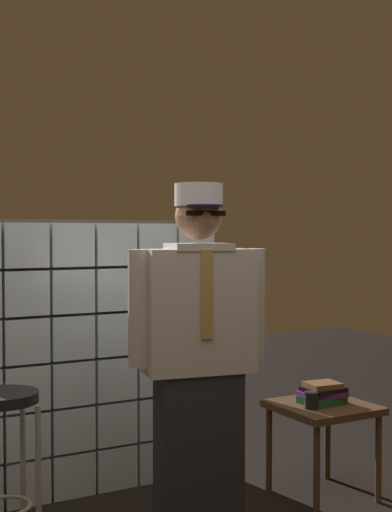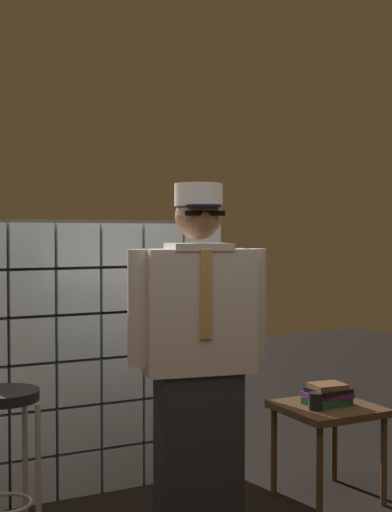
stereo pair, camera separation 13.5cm
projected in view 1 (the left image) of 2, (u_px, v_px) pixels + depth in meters
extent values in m
cube|color=silver|center=(27.00, 483.00, 3.92)|extent=(0.25, 0.08, 0.25)
cube|color=silver|center=(73.00, 475.00, 4.05)|extent=(0.25, 0.08, 0.25)
cube|color=silver|center=(116.00, 467.00, 4.18)|extent=(0.25, 0.08, 0.25)
cube|color=silver|center=(156.00, 460.00, 4.31)|extent=(0.25, 0.08, 0.25)
cube|color=silver|center=(194.00, 454.00, 4.44)|extent=(0.25, 0.08, 0.25)
cube|color=silver|center=(27.00, 436.00, 3.91)|extent=(0.25, 0.08, 0.25)
cube|color=silver|center=(73.00, 429.00, 4.04)|extent=(0.25, 0.08, 0.25)
cube|color=silver|center=(116.00, 423.00, 4.17)|extent=(0.25, 0.08, 0.25)
cube|color=silver|center=(156.00, 418.00, 4.30)|extent=(0.25, 0.08, 0.25)
cube|color=silver|center=(194.00, 412.00, 4.43)|extent=(0.25, 0.08, 0.25)
cube|color=silver|center=(27.00, 388.00, 3.90)|extent=(0.25, 0.08, 0.25)
cube|color=silver|center=(73.00, 383.00, 4.03)|extent=(0.25, 0.08, 0.25)
cube|color=silver|center=(115.00, 379.00, 4.16)|extent=(0.25, 0.08, 0.25)
cube|color=silver|center=(156.00, 374.00, 4.29)|extent=(0.25, 0.08, 0.25)
cube|color=silver|center=(194.00, 370.00, 4.42)|extent=(0.25, 0.08, 0.25)
cube|color=silver|center=(26.00, 341.00, 3.89)|extent=(0.25, 0.08, 0.25)
cube|color=silver|center=(72.00, 337.00, 4.02)|extent=(0.25, 0.08, 0.25)
cube|color=silver|center=(115.00, 334.00, 4.15)|extent=(0.25, 0.08, 0.25)
cube|color=silver|center=(156.00, 331.00, 4.28)|extent=(0.25, 0.08, 0.25)
cube|color=silver|center=(194.00, 328.00, 4.41)|extent=(0.25, 0.08, 0.25)
cube|color=silver|center=(26.00, 293.00, 3.88)|extent=(0.25, 0.08, 0.25)
cube|color=silver|center=(72.00, 291.00, 4.01)|extent=(0.25, 0.08, 0.25)
cube|color=silver|center=(115.00, 289.00, 4.14)|extent=(0.25, 0.08, 0.25)
cube|color=silver|center=(156.00, 288.00, 4.27)|extent=(0.25, 0.08, 0.25)
cube|color=silver|center=(194.00, 286.00, 4.40)|extent=(0.25, 0.08, 0.25)
cube|color=silver|center=(26.00, 245.00, 3.87)|extent=(0.25, 0.08, 0.25)
cube|color=silver|center=(72.00, 245.00, 4.00)|extent=(0.25, 0.08, 0.25)
cube|color=silver|center=(115.00, 244.00, 4.13)|extent=(0.25, 0.08, 0.25)
cube|color=silver|center=(156.00, 244.00, 4.26)|extent=(0.25, 0.08, 0.25)
cube|color=silver|center=(194.00, 244.00, 4.39)|extent=(0.25, 0.08, 0.25)
cube|color=#4C4438|center=(91.00, 357.00, 4.14)|extent=(1.62, 0.02, 1.62)
cube|color=#28282D|center=(199.00, 458.00, 3.42)|extent=(0.43, 0.27, 0.84)
cube|color=silver|center=(199.00, 311.00, 3.40)|extent=(0.56, 0.32, 0.60)
cube|color=tan|center=(207.00, 294.00, 3.28)|extent=(0.06, 0.02, 0.42)
cube|color=silver|center=(199.00, 247.00, 3.39)|extent=(0.33, 0.29, 0.04)
sphere|color=#A87A5B|center=(199.00, 216.00, 3.38)|extent=(0.23, 0.23, 0.23)
ellipsoid|color=black|center=(202.00, 224.00, 3.34)|extent=(0.16, 0.10, 0.10)
cube|color=black|center=(206.00, 213.00, 3.28)|extent=(0.19, 0.05, 0.02)
cylinder|color=#191E47|center=(205.00, 206.00, 3.30)|extent=(0.20, 0.20, 0.01)
cylinder|color=white|center=(199.00, 195.00, 3.38)|extent=(0.23, 0.23, 0.11)
cylinder|color=silver|center=(255.00, 304.00, 3.49)|extent=(0.12, 0.12, 0.55)
cylinder|color=silver|center=(139.00, 308.00, 3.30)|extent=(0.12, 0.12, 0.55)
cylinder|color=black|center=(2.00, 398.00, 3.29)|extent=(0.34, 0.34, 0.05)
torus|color=#A59E93|center=(3.00, 507.00, 3.30)|extent=(0.27, 0.27, 0.02)
cylinder|color=#A59E93|center=(38.00, 483.00, 3.25)|extent=(0.03, 0.03, 0.72)
cylinder|color=#A59E93|center=(23.00, 466.00, 3.48)|extent=(0.03, 0.03, 0.72)
cube|color=#513823|center=(323.00, 407.00, 4.03)|extent=(0.52, 0.52, 0.04)
cylinder|color=#513823|center=(317.00, 471.00, 3.74)|extent=(0.04, 0.04, 0.50)
cylinder|color=#513823|center=(378.00, 458.00, 3.95)|extent=(0.04, 0.04, 0.50)
cylinder|color=#513823|center=(269.00, 449.00, 4.12)|extent=(0.04, 0.04, 0.50)
cylinder|color=#513823|center=(328.00, 438.00, 4.34)|extent=(0.04, 0.04, 0.50)
cube|color=#1E592D|center=(322.00, 400.00, 4.04)|extent=(0.25, 0.21, 0.04)
cube|color=#591E66|center=(322.00, 394.00, 4.04)|extent=(0.26, 0.20, 0.03)
cube|color=black|center=(323.00, 389.00, 4.04)|extent=(0.23, 0.20, 0.03)
cube|color=brown|center=(323.00, 385.00, 4.03)|extent=(0.20, 0.18, 0.03)
cylinder|color=black|center=(312.00, 400.00, 3.92)|extent=(0.08, 0.08, 0.09)
torus|color=black|center=(320.00, 398.00, 3.95)|extent=(0.06, 0.01, 0.06)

